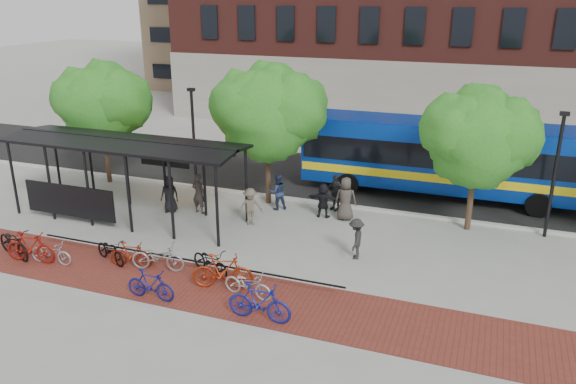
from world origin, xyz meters
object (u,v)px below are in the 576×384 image
(bike_10, at_px, (248,284))
(bike_6, at_px, (158,257))
(tree_b, at_px, (270,109))
(pedestrian_9, at_px, (356,239))
(bike_8, at_px, (210,261))
(lamp_post_right, at_px, (555,172))
(bike_9, at_px, (223,271))
(pedestrian_1, at_px, (199,193))
(bike_1, at_px, (30,247))
(pedestrian_4, at_px, (335,192))
(bike_11, at_px, (259,302))
(bike_5, at_px, (131,255))
(bike_4, at_px, (110,251))
(lamp_post_left, at_px, (194,137))
(pedestrian_0, at_px, (170,194))
(bike_7, at_px, (150,285))
(pedestrian_2, at_px, (278,192))
(pedestrian_6, at_px, (346,199))
(bike_2, at_px, (51,252))
(bike_0, at_px, (14,243))
(bus, at_px, (444,154))
(pedestrian_5, at_px, (323,200))
(tree_a, at_px, (103,101))
(pedestrian_3, at_px, (250,207))
(tree_c, at_px, (480,135))

(bike_10, bearing_deg, bike_6, 88.82)
(tree_b, distance_m, pedestrian_9, 7.68)
(bike_8, xyz_separation_m, pedestrian_9, (4.50, 2.95, 0.31))
(bike_6, bearing_deg, lamp_post_right, -69.09)
(bike_9, distance_m, pedestrian_1, 7.08)
(bike_1, bearing_deg, pedestrian_4, -52.34)
(bike_10, distance_m, bike_11, 1.48)
(bike_5, bearing_deg, bike_4, 74.06)
(lamp_post_left, height_order, bike_6, lamp_post_left)
(pedestrian_0, bearing_deg, bike_9, -56.33)
(bike_7, xyz_separation_m, bike_9, (1.85, 1.45, 0.10))
(bike_9, xyz_separation_m, pedestrian_2, (-0.93, 7.43, 0.22))
(lamp_post_left, relative_size, pedestrian_1, 2.78)
(bike_9, xyz_separation_m, pedestrian_6, (2.28, 7.29, 0.34))
(pedestrian_1, bearing_deg, bike_2, 74.66)
(bike_1, bearing_deg, lamp_post_right, -70.25)
(bike_0, distance_m, bike_6, 5.73)
(tree_b, bearing_deg, pedestrian_0, -145.46)
(bus, relative_size, pedestrian_1, 7.30)
(pedestrian_1, bearing_deg, pedestrian_4, -149.20)
(bike_2, height_order, pedestrian_0, pedestrian_0)
(bike_10, distance_m, pedestrian_5, 7.45)
(bike_0, relative_size, pedestrian_9, 1.36)
(lamp_post_left, xyz_separation_m, bike_1, (-1.80, -9.06, -2.15))
(bus, height_order, bike_10, bus)
(bike_11, distance_m, pedestrian_9, 5.41)
(bike_4, distance_m, bike_8, 3.87)
(tree_a, height_order, bike_7, tree_a)
(bike_7, distance_m, pedestrian_4, 10.28)
(pedestrian_3, bearing_deg, bike_1, -169.18)
(bike_2, height_order, bike_8, bike_8)
(bike_10, distance_m, pedestrian_3, 6.03)
(bike_11, bearing_deg, tree_b, 19.63)
(bike_4, height_order, bike_11, bike_11)
(bike_10, xyz_separation_m, pedestrian_6, (1.27, 7.50, 0.50))
(tree_b, distance_m, bike_7, 10.34)
(bike_9, bearing_deg, lamp_post_left, 17.14)
(tree_b, height_order, pedestrian_4, tree_b)
(bike_4, bearing_deg, pedestrian_4, -15.38)
(bike_11, relative_size, pedestrian_2, 1.21)
(bike_4, distance_m, pedestrian_0, 5.21)
(pedestrian_4, bearing_deg, bike_9, -75.82)
(tree_c, relative_size, pedestrian_6, 3.08)
(lamp_post_right, xyz_separation_m, pedestrian_6, (-8.08, -1.07, -1.79))
(bike_11, relative_size, pedestrian_6, 1.05)
(tree_c, distance_m, pedestrian_4, 6.71)
(bike_10, bearing_deg, pedestrian_2, 21.85)
(bus, xyz_separation_m, bike_5, (-9.61, -11.72, -1.59))
(bike_0, height_order, pedestrian_2, pedestrian_2)
(tree_c, height_order, bike_9, tree_c)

